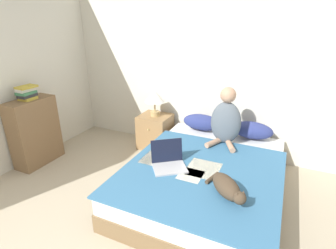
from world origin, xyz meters
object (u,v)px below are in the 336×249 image
(bed, at_px, (206,178))
(laptop_open, at_px, (169,162))
(bookshelf, at_px, (35,132))
(pillow_far, at_px, (252,130))
(nightstand, at_px, (155,131))
(book_stack_top, at_px, (27,93))
(table_lamp, at_px, (155,98))
(cat_tabby, at_px, (227,187))
(pillow_near, at_px, (201,122))
(person_sitting, at_px, (226,120))

(bed, distance_m, laptop_open, 0.51)
(laptop_open, distance_m, bookshelf, 2.02)
(pillow_far, relative_size, laptop_open, 1.16)
(nightstand, xyz_separation_m, book_stack_top, (-1.29, -1.12, 0.76))
(nightstand, distance_m, table_lamp, 0.56)
(nightstand, distance_m, bookshelf, 1.72)
(pillow_far, distance_m, nightstand, 1.47)
(cat_tabby, height_order, bookshelf, bookshelf)
(pillow_far, height_order, table_lamp, table_lamp)
(pillow_near, bearing_deg, person_sitting, -36.16)
(table_lamp, bearing_deg, bed, -37.62)
(cat_tabby, bearing_deg, book_stack_top, -138.17)
(bookshelf, distance_m, book_stack_top, 0.56)
(pillow_far, bearing_deg, cat_tabby, -90.74)
(cat_tabby, bearing_deg, laptop_open, -153.33)
(cat_tabby, bearing_deg, person_sitting, 150.97)
(cat_tabby, xyz_separation_m, nightstand, (-1.43, 1.34, -0.23))
(pillow_near, height_order, nightstand, pillow_near)
(person_sitting, xyz_separation_m, laptop_open, (-0.41, -0.85, -0.26))
(bed, height_order, nightstand, nightstand)
(person_sitting, distance_m, laptop_open, 0.98)
(bed, xyz_separation_m, laptop_open, (-0.36, -0.25, 0.26))
(pillow_far, height_order, cat_tabby, pillow_far)
(pillow_near, relative_size, bookshelf, 0.59)
(nightstand, bearing_deg, book_stack_top, -139.06)
(laptop_open, bearing_deg, table_lamp, 86.87)
(cat_tabby, relative_size, laptop_open, 1.07)
(table_lamp, bearing_deg, cat_tabby, -43.19)
(bed, height_order, book_stack_top, book_stack_top)
(bed, relative_size, laptop_open, 4.48)
(person_sitting, bearing_deg, bed, -95.17)
(cat_tabby, xyz_separation_m, bookshelf, (-2.72, 0.22, -0.03))
(book_stack_top, bearing_deg, cat_tabby, -4.65)
(bed, distance_m, nightstand, 1.38)
(bookshelf, bearing_deg, nightstand, 40.95)
(pillow_far, relative_size, bookshelf, 0.59)
(cat_tabby, distance_m, nightstand, 1.98)
(pillow_far, bearing_deg, laptop_open, -121.93)
(person_sitting, xyz_separation_m, bookshelf, (-2.44, -0.88, -0.26))
(table_lamp, bearing_deg, pillow_near, 5.10)
(laptop_open, relative_size, book_stack_top, 1.86)
(bed, distance_m, person_sitting, 0.80)
(pillow_far, xyz_separation_m, cat_tabby, (-0.02, -1.40, -0.02))
(laptop_open, distance_m, book_stack_top, 2.10)
(bookshelf, bearing_deg, book_stack_top, -177.57)
(pillow_far, height_order, book_stack_top, book_stack_top)
(laptop_open, xyz_separation_m, nightstand, (-0.73, 1.09, -0.20))
(table_lamp, xyz_separation_m, book_stack_top, (-1.30, -1.12, 0.21))
(laptop_open, xyz_separation_m, table_lamp, (-0.73, 1.09, 0.36))
(person_sitting, relative_size, table_lamp, 1.87)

